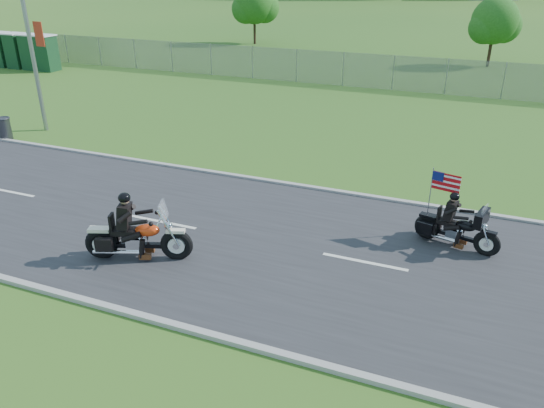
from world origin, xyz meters
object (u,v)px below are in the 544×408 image
at_px(porta_toilet_a, 47,54).
at_px(motorcycle_lead, 137,239).
at_px(porta_toilet_b, 31,53).
at_px(trash_can, 5,129).
at_px(motorcycle_follow, 457,229).
at_px(porta_toilet_c, 16,51).
at_px(porta_toilet_d, 1,50).

relative_size(porta_toilet_a, motorcycle_lead, 0.86).
height_order(porta_toilet_b, trash_can, porta_toilet_b).
xyz_separation_m(motorcycle_lead, trash_can, (-11.12, 6.26, -0.13)).
distance_m(porta_toilet_b, trash_can, 16.69).
relative_size(motorcycle_lead, motorcycle_follow, 1.18).
distance_m(porta_toilet_c, motorcycle_follow, 34.41).
bearing_deg(porta_toilet_d, trash_can, -43.02).
distance_m(porta_toilet_d, motorcycle_follow, 35.67).
bearing_deg(motorcycle_follow, porta_toilet_c, 167.50).
bearing_deg(porta_toilet_b, porta_toilet_d, 180.00).
xyz_separation_m(porta_toilet_b, motorcycle_follow, (29.43, -15.25, -0.62)).
height_order(porta_toilet_a, trash_can, porta_toilet_a).
distance_m(porta_toilet_a, motorcycle_follow, 31.92).
xyz_separation_m(porta_toilet_b, trash_can, (10.81, -12.70, -0.69)).
xyz_separation_m(porta_toilet_c, trash_can, (12.21, -12.70, -0.69)).
bearing_deg(trash_can, porta_toilet_c, 133.87).
xyz_separation_m(porta_toilet_c, motorcycle_follow, (30.83, -15.25, -0.62)).
bearing_deg(motorcycle_lead, porta_toilet_a, 117.05).
relative_size(porta_toilet_a, porta_toilet_b, 1.00).
height_order(porta_toilet_a, porta_toilet_d, same).
distance_m(porta_toilet_b, motorcycle_lead, 29.00).
bearing_deg(motorcycle_lead, porta_toilet_b, 118.93).
bearing_deg(trash_can, porta_toilet_b, 130.40).
xyz_separation_m(porta_toilet_a, motorcycle_lead, (20.53, -18.96, -0.56)).
height_order(porta_toilet_c, motorcycle_lead, porta_toilet_c).
bearing_deg(porta_toilet_c, porta_toilet_b, 0.00).
bearing_deg(porta_toilet_b, porta_toilet_a, 0.00).
xyz_separation_m(porta_toilet_b, porta_toilet_c, (-1.40, 0.00, 0.00)).
height_order(porta_toilet_a, motorcycle_follow, porta_toilet_a).
bearing_deg(porta_toilet_c, trash_can, -46.13).
distance_m(porta_toilet_a, porta_toilet_d, 4.20).
bearing_deg(porta_toilet_a, porta_toilet_c, 180.00).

